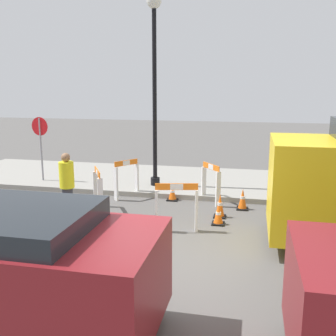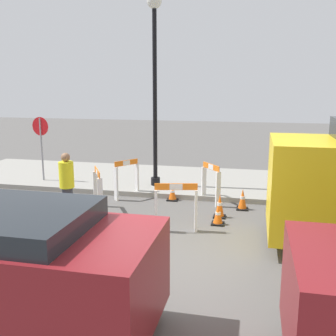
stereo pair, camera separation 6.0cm
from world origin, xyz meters
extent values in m
plane|color=#565451|center=(0.00, 0.00, 0.00)|extent=(60.00, 60.00, 0.00)
cube|color=gray|center=(0.00, 6.49, 0.07)|extent=(18.00, 3.99, 0.15)
cylinder|color=black|center=(-1.62, 5.46, 0.27)|extent=(0.29, 0.29, 0.24)
cylinder|color=black|center=(-1.62, 5.46, 2.79)|extent=(0.13, 0.13, 5.29)
sphere|color=silver|center=(-1.62, 5.46, 5.61)|extent=(0.44, 0.44, 0.44)
cylinder|color=gray|center=(-5.42, 5.30, 1.18)|extent=(0.06, 0.06, 2.06)
cylinder|color=red|center=(-5.42, 5.30, 1.93)|extent=(0.60, 0.10, 0.60)
cube|color=white|center=(-0.70, 1.92, 0.48)|extent=(0.09, 0.14, 0.97)
cube|color=white|center=(0.17, 2.11, 0.48)|extent=(0.09, 0.14, 0.97)
cube|color=orange|center=(-0.27, 2.02, 1.04)|extent=(0.94, 0.23, 0.15)
cube|color=white|center=(-0.27, 2.02, 1.04)|extent=(0.29, 0.09, 0.14)
cube|color=white|center=(0.48, 4.06, 0.48)|extent=(0.14, 0.13, 0.97)
cube|color=white|center=(0.01, 4.64, 0.48)|extent=(0.14, 0.13, 0.97)
cube|color=orange|center=(0.25, 4.35, 1.04)|extent=(0.52, 0.65, 0.15)
cube|color=white|center=(0.25, 4.35, 1.04)|extent=(0.17, 0.21, 0.13)
cube|color=white|center=(-1.98, 4.65, 0.49)|extent=(0.14, 0.13, 0.98)
cube|color=white|center=(-2.42, 4.05, 0.49)|extent=(0.14, 0.13, 0.98)
cube|color=orange|center=(-2.20, 4.35, 1.05)|extent=(0.49, 0.66, 0.15)
cube|color=white|center=(-2.20, 4.35, 1.05)|extent=(0.17, 0.21, 0.14)
cube|color=white|center=(-2.75, 3.40, 0.49)|extent=(0.14, 0.12, 0.97)
cube|color=white|center=(-2.33, 2.66, 0.49)|extent=(0.14, 0.12, 0.97)
cube|color=orange|center=(-2.54, 3.03, 1.05)|extent=(0.47, 0.80, 0.15)
cube|color=white|center=(-2.54, 3.03, 1.05)|extent=(0.16, 0.25, 0.14)
cube|color=black|center=(0.61, 3.20, 0.02)|extent=(0.30, 0.30, 0.04)
cone|color=orange|center=(0.61, 3.20, 0.32)|extent=(0.22, 0.22, 0.56)
cylinder|color=white|center=(0.61, 3.20, 0.35)|extent=(0.13, 0.13, 0.08)
cube|color=black|center=(1.14, 3.97, 0.02)|extent=(0.30, 0.30, 0.04)
cone|color=orange|center=(1.14, 3.97, 0.30)|extent=(0.23, 0.22, 0.52)
cylinder|color=white|center=(1.14, 3.97, 0.33)|extent=(0.13, 0.13, 0.07)
cube|color=black|center=(-0.85, 4.40, 0.02)|extent=(0.30, 0.30, 0.04)
cone|color=orange|center=(-0.85, 4.40, 0.25)|extent=(0.22, 0.22, 0.41)
cylinder|color=white|center=(-0.85, 4.40, 0.27)|extent=(0.13, 0.13, 0.06)
cube|color=black|center=(-1.90, 1.84, 0.02)|extent=(0.30, 0.30, 0.04)
cone|color=orange|center=(-1.90, 1.84, 0.29)|extent=(0.22, 0.23, 0.51)
cylinder|color=white|center=(-1.90, 1.84, 0.32)|extent=(0.13, 0.13, 0.07)
cube|color=black|center=(0.62, 2.68, 0.02)|extent=(0.30, 0.30, 0.04)
cone|color=orange|center=(0.62, 2.68, 0.25)|extent=(0.22, 0.22, 0.43)
cylinder|color=white|center=(0.62, 2.68, 0.27)|extent=(0.13, 0.13, 0.06)
cylinder|color=#33333D|center=(-3.07, 2.37, 0.39)|extent=(0.35, 0.35, 0.77)
cylinder|color=yellow|center=(-3.07, 2.37, 1.09)|extent=(0.49, 0.49, 0.64)
sphere|color=#8E6647|center=(-3.07, 2.37, 1.53)|extent=(0.30, 0.30, 0.22)
cube|color=maroon|center=(-1.64, -2.11, 0.89)|extent=(3.87, 1.79, 1.17)
cube|color=#1E2328|center=(-1.64, -2.11, 1.47)|extent=(2.13, 1.64, 0.53)
cylinder|color=black|center=(-0.44, -1.21, 0.30)|extent=(0.60, 0.18, 0.60)
cylinder|color=black|center=(2.74, 2.84, 0.30)|extent=(0.60, 0.18, 0.60)
cylinder|color=black|center=(2.74, 0.79, 0.30)|extent=(0.60, 0.18, 0.60)
camera|label=1|loc=(1.32, -6.22, 3.23)|focal=42.00mm
camera|label=2|loc=(1.38, -6.21, 3.23)|focal=42.00mm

